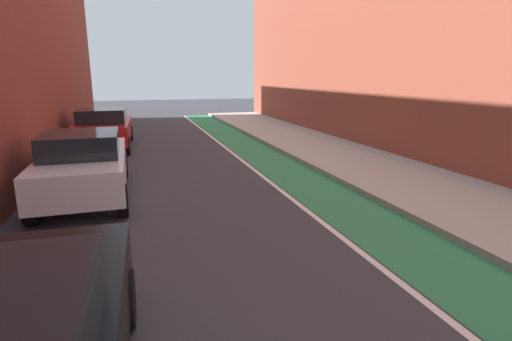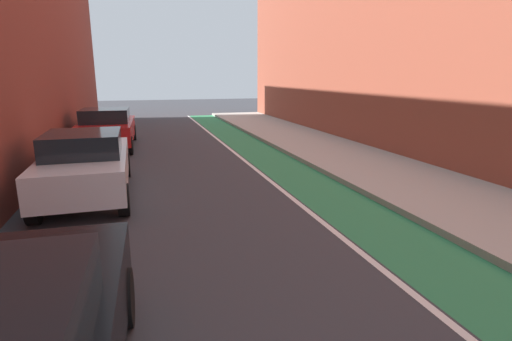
% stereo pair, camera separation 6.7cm
% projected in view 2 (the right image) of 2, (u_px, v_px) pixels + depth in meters
% --- Properties ---
extents(ground_plane, '(80.11, 80.11, 0.00)m').
position_uv_depth(ground_plane, '(210.00, 207.00, 8.50)').
color(ground_plane, '#38383D').
extents(bike_lane_paint, '(1.60, 36.41, 0.00)m').
position_uv_depth(bike_lane_paint, '(298.00, 176.00, 11.14)').
color(bike_lane_paint, '#2D8451').
rests_on(bike_lane_paint, ground).
extents(lane_divider_stripe, '(0.12, 36.41, 0.00)m').
position_uv_depth(lane_divider_stripe, '(267.00, 178.00, 10.90)').
color(lane_divider_stripe, white).
rests_on(lane_divider_stripe, ground).
extents(sidewalk_right, '(3.41, 36.41, 0.14)m').
position_uv_depth(sidewalk_right, '(376.00, 168.00, 11.81)').
color(sidewalk_right, '#A8A59E').
rests_on(sidewalk_right, ground).
extents(parked_sedan_white, '(1.89, 4.44, 1.53)m').
position_uv_depth(parked_sedan_white, '(86.00, 164.00, 9.09)').
color(parked_sedan_white, silver).
rests_on(parked_sedan_white, ground).
extents(parked_sedan_red, '(2.09, 4.59, 1.53)m').
position_uv_depth(parked_sedan_red, '(107.00, 128.00, 15.35)').
color(parked_sedan_red, red).
rests_on(parked_sedan_red, ground).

